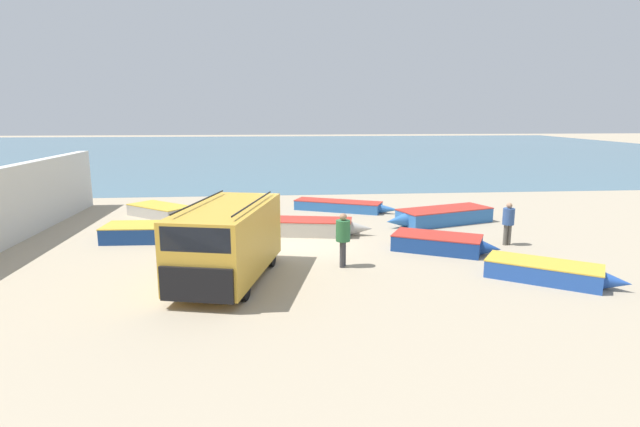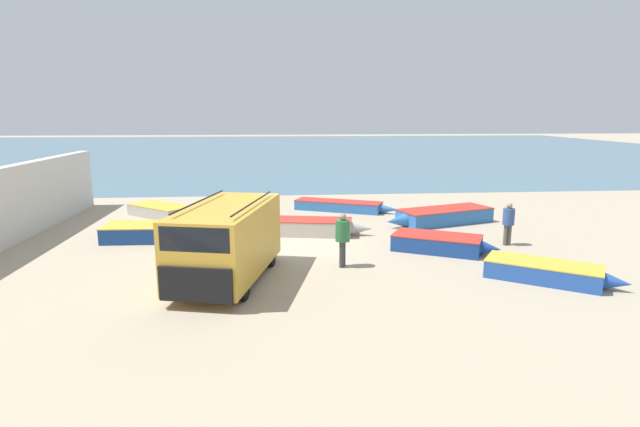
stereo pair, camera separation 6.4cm
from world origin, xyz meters
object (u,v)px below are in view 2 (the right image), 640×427
at_px(fishing_rowboat_1, 547,272).
at_px(fishing_rowboat_3, 440,243).
at_px(parked_van, 227,240).
at_px(fishing_rowboat_0, 442,216).
at_px(fishing_rowboat_2, 165,232).
at_px(fishing_rowboat_4, 306,227).
at_px(fisherman_0, 508,220).
at_px(fishing_rowboat_6, 162,211).
at_px(fisherman_1, 343,235).
at_px(fishing_rowboat_5, 342,206).

relative_size(fishing_rowboat_1, fishing_rowboat_3, 0.98).
xyz_separation_m(parked_van, fishing_rowboat_0, (9.15, 7.32, -0.94)).
bearing_deg(fishing_rowboat_2, fishing_rowboat_1, -24.18).
distance_m(fishing_rowboat_1, fishing_rowboat_4, 9.62).
distance_m(fishing_rowboat_1, fishing_rowboat_2, 14.17).
relative_size(fishing_rowboat_0, fishing_rowboat_1, 1.43).
bearing_deg(fishing_rowboat_1, fisherman_0, 115.61).
bearing_deg(fishing_rowboat_4, parked_van, -105.16).
relative_size(fishing_rowboat_6, fisherman_1, 2.02).
bearing_deg(fishing_rowboat_4, fishing_rowboat_2, -165.34).
distance_m(fishing_rowboat_3, fishing_rowboat_6, 13.84).
relative_size(fishing_rowboat_1, fishing_rowboat_5, 0.71).
relative_size(fisherman_0, fisherman_1, 0.92).
distance_m(parked_van, fishing_rowboat_4, 6.39).
distance_m(fishing_rowboat_2, fisherman_0, 13.60).
height_order(fishing_rowboat_2, fisherman_1, fisherman_1).
relative_size(fishing_rowboat_3, fishing_rowboat_6, 1.06).
bearing_deg(fishing_rowboat_6, fishing_rowboat_4, 8.25).
bearing_deg(fishing_rowboat_0, fisherman_0, 88.39).
bearing_deg(fishing_rowboat_2, fishing_rowboat_0, 11.22).
xyz_separation_m(fishing_rowboat_2, fisherman_0, (13.44, -2.01, 0.67)).
relative_size(parked_van, fishing_rowboat_1, 1.44).
distance_m(parked_van, fishing_rowboat_0, 11.76).
bearing_deg(fisherman_0, fishing_rowboat_6, 57.49).
distance_m(fishing_rowboat_2, fishing_rowboat_5, 9.59).
height_order(parked_van, fishing_rowboat_4, parked_van).
bearing_deg(fisherman_1, fishing_rowboat_1, -176.72).
distance_m(fisherman_0, fisherman_1, 7.10).
distance_m(fishing_rowboat_4, fisherman_1, 4.78).
bearing_deg(fishing_rowboat_4, fishing_rowboat_0, 24.77).
distance_m(fishing_rowboat_6, fisherman_0, 16.09).
xyz_separation_m(fishing_rowboat_5, fishing_rowboat_6, (-9.07, -0.68, 0.02)).
bearing_deg(fisherman_1, fishing_rowboat_4, -57.28).
height_order(fishing_rowboat_1, fishing_rowboat_3, fishing_rowboat_3).
bearing_deg(fisherman_0, fishing_rowboat_5, 28.94).
height_order(fishing_rowboat_5, fisherman_1, fisherman_1).
height_order(fishing_rowboat_2, fishing_rowboat_4, fishing_rowboat_4).
xyz_separation_m(parked_van, fishing_rowboat_1, (9.73, -0.91, -1.00)).
height_order(fishing_rowboat_1, fishing_rowboat_4, fishing_rowboat_4).
bearing_deg(fishing_rowboat_5, fishing_rowboat_3, -47.60).
xyz_separation_m(parked_van, fisherman_1, (3.67, 1.06, -0.19)).
bearing_deg(fishing_rowboat_0, fishing_rowboat_1, 75.06).
relative_size(fishing_rowboat_3, fishing_rowboat_5, 0.72).
xyz_separation_m(fishing_rowboat_0, fishing_rowboat_6, (-13.33, 2.70, -0.06)).
relative_size(fishing_rowboat_3, fishing_rowboat_4, 0.75).
height_order(parked_van, fishing_rowboat_3, parked_van).
relative_size(parked_van, fishing_rowboat_3, 1.41).
height_order(fishing_rowboat_1, fisherman_1, fisherman_1).
relative_size(parked_van, fishing_rowboat_2, 1.02).
relative_size(fishing_rowboat_4, fisherman_0, 3.10).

